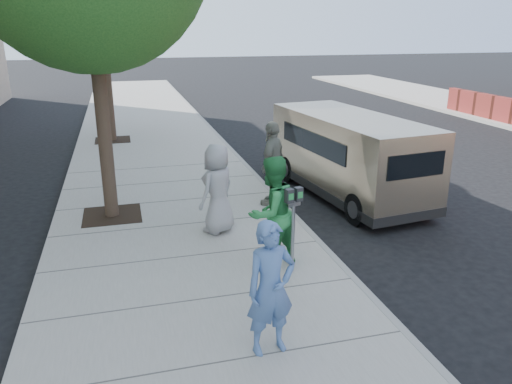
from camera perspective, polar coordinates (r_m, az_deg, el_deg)
ground at (r=9.11m, az=-1.35°, el=-7.44°), size 120.00×120.00×0.00m
sidewalk at (r=8.91m, az=-7.66°, el=-7.67°), size 5.00×60.00×0.15m
curb_face at (r=9.49m, az=7.17°, el=-5.98°), size 0.12×60.00×0.16m
parking_meter at (r=7.90m, az=4.30°, el=-2.28°), size 0.31×0.17×1.43m
van at (r=12.27m, az=10.27°, el=4.36°), size 2.36×5.49×1.97m
person_officer at (r=6.06m, az=1.70°, el=-10.96°), size 0.67×0.49×1.70m
person_green_shirt at (r=8.11m, az=1.81°, el=-2.39°), size 1.14×1.05×1.88m
person_gray_shirt at (r=9.54m, az=-4.41°, el=0.37°), size 1.00×0.98×1.74m
person_striped_polo at (r=11.02m, az=1.91°, el=3.29°), size 1.03×1.16×1.88m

